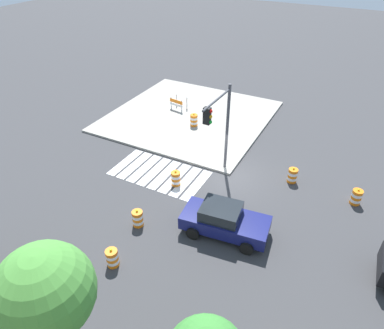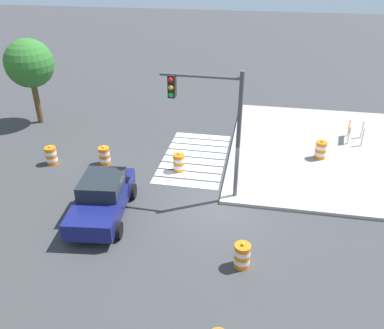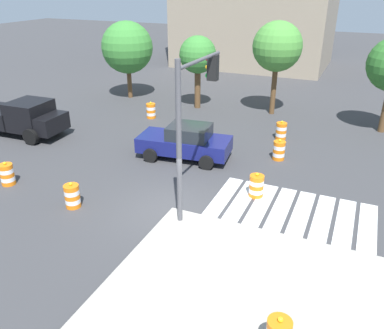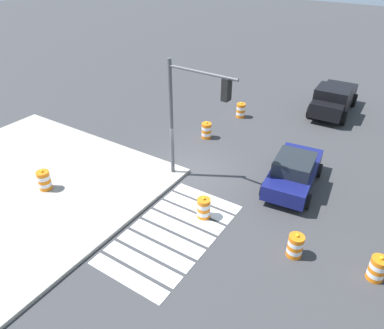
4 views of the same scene
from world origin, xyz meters
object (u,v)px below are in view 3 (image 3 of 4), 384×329
(traffic_light_pole, at_px, (194,106))
(sports_car, at_px, (185,142))
(traffic_barrel_median_near, at_px, (72,196))
(traffic_barrel_lane_center, at_px, (256,186))
(street_tree_streetside_mid, at_px, (198,56))
(traffic_barrel_far_curb, at_px, (279,150))
(traffic_barrel_near_corner, at_px, (7,174))
(traffic_barrel_crosswalk_end, at_px, (151,111))
(street_tree_streetside_far, at_px, (277,47))
(pickup_truck, at_px, (22,118))
(traffic_barrel_median_far, at_px, (281,131))
(street_tree_corner_lot, at_px, (127,48))

(traffic_light_pole, bearing_deg, sports_car, 118.25)
(traffic_barrel_median_near, relative_size, traffic_barrel_lane_center, 1.00)
(traffic_light_pole, distance_m, street_tree_streetside_mid, 12.74)
(traffic_light_pole, bearing_deg, traffic_barrel_lane_center, 43.22)
(traffic_barrel_far_curb, bearing_deg, traffic_barrel_near_corner, -144.16)
(traffic_barrel_crosswalk_end, bearing_deg, street_tree_streetside_far, 30.33)
(traffic_barrel_lane_center, xyz_separation_m, traffic_light_pole, (-1.89, -1.78, 3.46))
(sports_car, relative_size, traffic_light_pole, 0.81)
(sports_car, height_order, street_tree_streetside_mid, street_tree_streetside_mid)
(traffic_barrel_near_corner, distance_m, street_tree_streetside_far, 16.28)
(traffic_barrel_near_corner, bearing_deg, pickup_truck, 128.44)
(pickup_truck, height_order, traffic_barrel_median_far, pickup_truck)
(street_tree_streetside_mid, height_order, street_tree_streetside_far, street_tree_streetside_far)
(traffic_barrel_crosswalk_end, bearing_deg, street_tree_corner_lot, 136.20)
(traffic_barrel_lane_center, relative_size, traffic_light_pole, 0.19)
(traffic_barrel_crosswalk_end, xyz_separation_m, traffic_barrel_far_curb, (8.51, -2.99, 0.00))
(traffic_barrel_lane_center, bearing_deg, street_tree_streetside_mid, 123.97)
(sports_car, bearing_deg, traffic_barrel_near_corner, -135.88)
(traffic_barrel_median_far, distance_m, traffic_barrel_lane_center, 6.53)
(traffic_light_pole, distance_m, street_tree_corner_lot, 15.88)
(street_tree_streetside_far, bearing_deg, traffic_barrel_median_far, -70.53)
(traffic_barrel_median_near, bearing_deg, pickup_truck, 145.46)
(traffic_barrel_median_near, bearing_deg, sports_car, 71.25)
(traffic_barrel_far_curb, xyz_separation_m, traffic_light_pole, (-1.92, -5.64, 3.46))
(traffic_light_pole, xyz_separation_m, street_tree_streetside_mid, (-4.84, 11.77, -0.54))
(traffic_barrel_near_corner, relative_size, traffic_barrel_median_far, 1.00)
(traffic_barrel_median_far, bearing_deg, traffic_barrel_far_curb, -79.99)
(sports_car, distance_m, traffic_barrel_far_curb, 4.41)
(traffic_barrel_crosswalk_end, height_order, traffic_barrel_far_curb, same)
(street_tree_streetside_mid, relative_size, street_tree_corner_lot, 0.88)
(street_tree_corner_lot, bearing_deg, pickup_truck, -98.29)
(pickup_truck, height_order, traffic_barrel_crosswalk_end, pickup_truck)
(traffic_barrel_far_curb, bearing_deg, street_tree_streetside_far, 105.89)
(pickup_truck, relative_size, traffic_barrel_lane_center, 5.12)
(street_tree_streetside_mid, bearing_deg, street_tree_streetside_far, 8.26)
(traffic_barrel_lane_center, distance_m, street_tree_streetside_far, 11.46)
(traffic_barrel_median_far, xyz_separation_m, street_tree_corner_lot, (-11.69, 3.83, 3.03))
(pickup_truck, relative_size, street_tree_streetside_far, 0.93)
(traffic_barrel_median_near, xyz_separation_m, street_tree_corner_lot, (-6.09, 13.87, 3.03))
(traffic_barrel_far_curb, bearing_deg, traffic_light_pole, -108.81)
(sports_car, bearing_deg, traffic_light_pole, -61.75)
(traffic_barrel_near_corner, height_order, traffic_light_pole, traffic_light_pole)
(traffic_barrel_lane_center, relative_size, street_tree_corner_lot, 0.19)
(traffic_barrel_near_corner, bearing_deg, sports_car, 44.12)
(traffic_barrel_near_corner, height_order, traffic_barrel_median_near, same)
(traffic_barrel_lane_center, xyz_separation_m, street_tree_corner_lot, (-12.14, 10.35, 3.03))
(traffic_barrel_far_curb, bearing_deg, traffic_barrel_median_near, -129.46)
(sports_car, distance_m, traffic_light_pole, 5.56)
(traffic_barrel_median_far, distance_m, traffic_barrel_far_curb, 2.70)
(sports_car, distance_m, traffic_barrel_median_far, 5.59)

